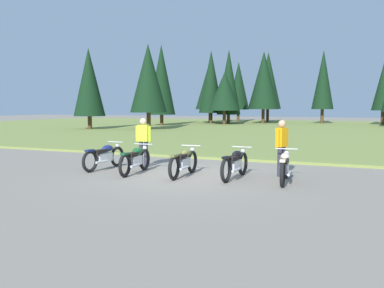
{
  "coord_description": "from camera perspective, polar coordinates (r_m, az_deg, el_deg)",
  "views": [
    {
      "loc": [
        5.0,
        -11.04,
        2.07
      ],
      "look_at": [
        0.0,
        0.6,
        0.9
      ],
      "focal_mm": 38.32,
      "sensor_mm": 36.0,
      "label": 1
    }
  ],
  "objects": [
    {
      "name": "ground_plane",
      "position": [
        12.3,
        -1.11,
        -4.42
      ],
      "size": [
        140.0,
        140.0,
        0.0
      ],
      "primitive_type": "plane",
      "color": "gray"
    },
    {
      "name": "grass_moorland",
      "position": [
        37.18,
        15.48,
        1.97
      ],
      "size": [
        80.0,
        44.0,
        0.1
      ],
      "primitive_type": "cube",
      "color": "olive",
      "rests_on": "ground"
    },
    {
      "name": "forest_treeline",
      "position": [
        45.68,
        11.73,
        8.41
      ],
      "size": [
        39.36,
        27.42,
        8.86
      ],
      "color": "#47331E",
      "rests_on": "ground"
    },
    {
      "name": "motorcycle_navy",
      "position": [
        13.75,
        -12.08,
        -1.66
      ],
      "size": [
        0.62,
        2.1,
        0.88
      ],
      "color": "black",
      "rests_on": "ground"
    },
    {
      "name": "motorcycle_british_green",
      "position": [
        12.73,
        -7.88,
        -2.14
      ],
      "size": [
        0.62,
        2.1,
        0.88
      ],
      "color": "black",
      "rests_on": "ground"
    },
    {
      "name": "motorcycle_olive",
      "position": [
        12.13,
        -1.14,
        -2.46
      ],
      "size": [
        0.62,
        2.1,
        0.88
      ],
      "color": "black",
      "rests_on": "ground"
    },
    {
      "name": "motorcycle_black",
      "position": [
        11.79,
        6.02,
        -2.71
      ],
      "size": [
        0.62,
        2.1,
        0.88
      ],
      "color": "black",
      "rests_on": "ground"
    },
    {
      "name": "motorcycle_cream",
      "position": [
        11.43,
        12.78,
        -3.06
      ],
      "size": [
        0.62,
        2.1,
        0.88
      ],
      "color": "black",
      "rests_on": "ground"
    },
    {
      "name": "rider_with_back_turned",
      "position": [
        14.03,
        -6.79,
        0.65
      ],
      "size": [
        0.54,
        0.27,
        1.67
      ],
      "color": "#2D2D38",
      "rests_on": "ground"
    },
    {
      "name": "rider_near_row_end",
      "position": [
        12.36,
        12.37,
        -0.06
      ],
      "size": [
        0.33,
        0.52,
        1.67
      ],
      "color": "#2D2D38",
      "rests_on": "ground"
    }
  ]
}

